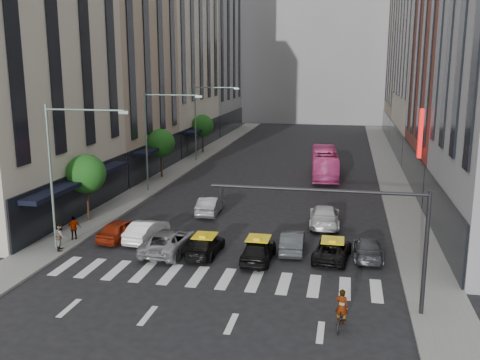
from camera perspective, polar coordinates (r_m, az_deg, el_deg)
The scene contains 33 objects.
ground at distance 28.51m, azimuth -3.40°, elevation -11.52°, with size 160.00×160.00×0.00m, color black.
sidewalk_left at distance 59.26m, azimuth -6.77°, elevation 1.05°, with size 3.00×96.00×0.15m, color slate.
sidewalk_right at distance 56.56m, azimuth 15.97°, elevation 0.12°, with size 3.00×96.00×0.15m, color slate.
building_left_a at distance 43.39m, azimuth -22.61°, elevation 14.66°, with size 8.00×18.00×28.00m, color beige.
building_left_b at distance 58.28m, azimuth -12.96°, elevation 12.44°, with size 8.00×16.00×24.00m, color tan.
building_left_c at distance 75.35m, azimuth -7.34°, elevation 17.10°, with size 8.00×20.00×36.00m, color beige.
building_left_d at distance 93.35m, azimuth -3.44°, elevation 14.37°, with size 8.00×18.00×30.00m, color gray.
building_right_b at distance 53.21m, azimuth 23.11°, elevation 12.92°, with size 8.00×18.00×26.00m, color brown.
building_right_d at distance 90.81m, azimuth 18.39°, elevation 13.21°, with size 8.00×18.00×28.00m, color tan.
building_far at distance 110.60m, azimuth 8.20°, elevation 15.49°, with size 30.00×10.00×36.00m, color gray.
tree_near at distance 40.57m, azimuth -16.09°, elevation 0.63°, with size 2.88×2.88×4.95m.
tree_mid at distance 55.03m, azimuth -8.45°, elevation 3.92°, with size 2.88×2.88×4.95m.
tree_far at distance 70.16m, azimuth -4.02°, elevation 5.79°, with size 2.88×2.88×4.95m.
streetlamp_near at distance 34.16m, azimuth -18.28°, elevation 2.23°, with size 5.38×0.25×9.00m.
streetlamp_mid at distance 48.55m, azimuth -8.97°, elevation 5.49°, with size 5.38×0.25×9.00m.
streetlamp_far at distance 63.72m, azimuth -3.96°, elevation 7.18°, with size 5.38×0.25×9.00m.
traffic_signal at distance 25.21m, azimuth 13.07°, elevation -4.22°, with size 10.10×0.20×6.00m.
liberty_sign at distance 45.90m, azimuth 18.69°, elevation 4.74°, with size 0.30×0.70×4.00m.
car_red at distance 36.67m, azimuth -12.62°, elevation -5.17°, with size 1.64×4.08×1.39m, color maroon.
car_white_front at distance 36.09m, azimuth -9.91°, elevation -5.33°, with size 1.47×4.23×1.39m, color white.
car_silver at distance 33.68m, azimuth -7.57°, elevation -6.49°, with size 2.41×5.23×1.45m, color gray.
taxi_left at distance 33.05m, azimuth -3.75°, elevation -6.98°, with size 1.71×4.21×1.22m, color black.
taxi_center at distance 31.90m, azimuth 1.96°, elevation -7.48°, with size 1.69×4.20×1.43m, color black.
car_grey_mid at distance 33.74m, azimuth 5.62°, elevation -6.51°, with size 1.41×4.05×1.33m, color #36393C.
taxi_right at distance 32.75m, azimuth 9.83°, elevation -7.37°, with size 1.96×4.25×1.18m, color black.
car_grey_curb at distance 33.44m, azimuth 13.46°, elevation -7.08°, with size 1.71×4.20×1.22m, color #3B3D42.
car_row2_left at distance 41.90m, azimuth -3.21°, elevation -2.68°, with size 1.50×4.30×1.42m, color #96969B.
car_row2_right at distance 39.27m, azimuth 9.00°, elevation -3.77°, with size 2.11×5.18×1.50m, color silver.
bus at distance 56.04m, azimuth 9.02°, elevation 1.81°, with size 2.50×10.67×2.97m, color #E54390.
motorcycle at distance 24.81m, azimuth 10.74°, elevation -14.41°, with size 0.58×1.66×0.87m, color black.
rider at distance 24.29m, azimuth 10.86°, elevation -11.78°, with size 0.59×0.39×1.61m, color gray.
pedestrian_near at distance 35.15m, azimuth -18.56°, elevation -5.69°, with size 0.87×0.68×1.79m, color gray.
pedestrian_far at distance 36.98m, azimuth -17.30°, elevation -4.90°, with size 0.92×0.38×1.57m, color gray.
Camera 1 is at (6.79, -25.20, 11.47)m, focal length 40.00 mm.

